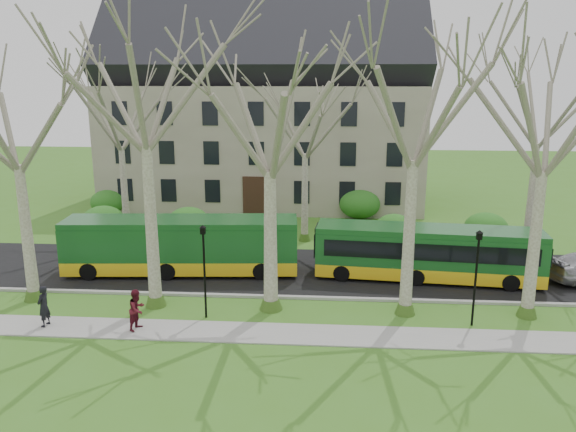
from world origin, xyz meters
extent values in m
plane|color=#3F7421|center=(0.00, 0.00, 0.00)|extent=(120.00, 120.00, 0.00)
cube|color=gray|center=(0.00, -2.50, 0.03)|extent=(70.00, 2.00, 0.06)
cube|color=black|center=(0.00, 5.50, 0.03)|extent=(80.00, 8.00, 0.06)
cube|color=#A5A39E|center=(0.00, 1.50, 0.07)|extent=(80.00, 0.25, 0.14)
cube|color=gray|center=(-6.00, 24.00, 5.00)|extent=(26.00, 12.00, 10.00)
cylinder|color=black|center=(-6.00, -1.00, 2.00)|extent=(0.10, 0.10, 4.00)
cube|color=black|center=(-6.00, -1.00, 4.15)|extent=(0.22, 0.22, 0.30)
cylinder|color=black|center=(6.00, -1.00, 2.00)|extent=(0.10, 0.10, 4.00)
cube|color=black|center=(6.00, -1.00, 4.15)|extent=(0.22, 0.22, 0.30)
ellipsoid|color=#295217|center=(-16.00, 12.00, 1.00)|extent=(2.60, 2.60, 2.00)
ellipsoid|color=#295217|center=(-10.00, 12.00, 1.00)|extent=(2.60, 2.60, 2.00)
ellipsoid|color=#295217|center=(4.00, 12.00, 1.00)|extent=(2.60, 2.60, 2.00)
ellipsoid|color=#295217|center=(10.00, 12.00, 1.00)|extent=(2.60, 2.60, 2.00)
ellipsoid|color=#295217|center=(-18.00, 18.00, 1.00)|extent=(2.60, 2.60, 2.00)
ellipsoid|color=#295217|center=(2.00, 18.00, 1.00)|extent=(2.60, 2.60, 2.00)
imported|color=black|center=(-12.89, -2.49, 0.99)|extent=(0.54, 0.74, 1.85)
imported|color=#54131F|center=(-8.68, -2.51, 0.97)|extent=(0.93, 1.05, 1.81)
camera|label=1|loc=(-0.55, -24.58, 10.84)|focal=35.00mm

